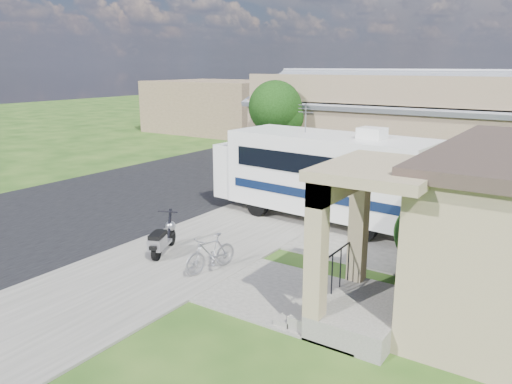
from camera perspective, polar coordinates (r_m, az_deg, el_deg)
The scene contains 18 objects.
ground at distance 14.01m, azimuth -4.01°, elevation -7.56°, with size 120.00×120.00×0.00m, color #193B10.
street_slab at distance 26.03m, azimuth -3.67°, elevation 2.75°, with size 9.00×80.00×0.02m, color black.
sidewalk_slab at distance 22.76m, azimuth 9.47°, elevation 0.96°, with size 4.00×80.00×0.06m, color #5B5952.
driveway_slab at distance 16.93m, azimuth 9.45°, elevation -3.72°, with size 7.00×6.00×0.05m, color #5B5952.
walk_slab at distance 11.72m, azimuth 4.86°, elevation -11.98°, with size 4.00×3.00×0.05m, color #5B5952.
warehouse at distance 25.71m, azimuth 15.39°, elevation 6.60°, with size 12.50×8.40×5.04m.
distant_bldg_far at distance 40.93m, azimuth -4.14°, elevation 9.77°, with size 10.00×8.00×4.00m, color brown.
distant_bldg_near at distance 50.00m, azimuth 6.31°, elevation 10.08°, with size 8.00×7.00×3.20m, color #816D51.
street_tree_a at distance 22.66m, azimuth 2.49°, elevation 9.33°, with size 2.44×2.40×4.58m.
street_tree_b at distance 31.60m, azimuth 12.12°, elevation 10.70°, with size 2.44×2.40×4.73m.
street_tree_c at distance 40.10m, azimuth 16.98°, elevation 10.69°, with size 2.44×2.40×4.42m.
motorhome at distance 17.04m, azimuth 7.49°, elevation 2.23°, with size 7.79×2.97×3.91m.
shrub at distance 13.18m, azimuth 19.54°, elevation -4.25°, with size 1.91×1.82×2.34m.
scooter at distance 14.20m, azimuth -10.69°, elevation -5.33°, with size 0.93×1.61×1.11m.
bicycle at distance 12.93m, azimuth -5.22°, elevation -7.22°, with size 0.45×1.58×0.95m, color #939299.
pickup_truck at distance 27.99m, azimuth 2.87°, elevation 5.23°, with size 2.67×5.79×1.61m, color silver.
van at distance 34.01m, azimuth 8.26°, elevation 6.84°, with size 2.45×6.04×1.75m, color silver.
garden_hose at distance 11.70m, azimuth 9.58°, elevation -11.78°, with size 0.46×0.46×0.21m, color #125D1E.
Camera 1 is at (8.00, -10.25, 5.21)m, focal length 35.00 mm.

